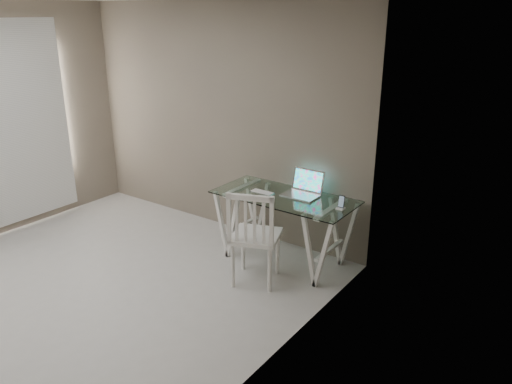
% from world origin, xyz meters
% --- Properties ---
extents(room, '(4.50, 4.52, 2.71)m').
position_xyz_m(room, '(-0.06, 0.02, 1.72)').
color(room, '#ABA9A4').
rests_on(room, ground).
extents(desk, '(1.50, 0.70, 0.75)m').
position_xyz_m(desk, '(1.20, 1.85, 0.38)').
color(desk, silver).
rests_on(desk, ground).
extents(chair, '(0.59, 0.59, 1.00)m').
position_xyz_m(chair, '(1.23, 1.25, 0.55)').
color(chair, silver).
rests_on(chair, ground).
extents(laptop, '(0.36, 0.31, 0.25)m').
position_xyz_m(laptop, '(1.34, 2.01, 0.81)').
color(laptop, '#B8B8BC').
rests_on(laptop, desk).
extents(keyboard, '(0.26, 0.11, 0.01)m').
position_xyz_m(keyboard, '(0.95, 1.81, 0.75)').
color(keyboard, silver).
rests_on(keyboard, desk).
extents(mouse, '(0.11, 0.07, 0.04)m').
position_xyz_m(mouse, '(1.05, 1.65, 0.76)').
color(mouse, white).
rests_on(mouse, desk).
extents(phone_dock, '(0.07, 0.07, 0.14)m').
position_xyz_m(phone_dock, '(1.84, 1.86, 0.78)').
color(phone_dock, white).
rests_on(phone_dock, desk).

